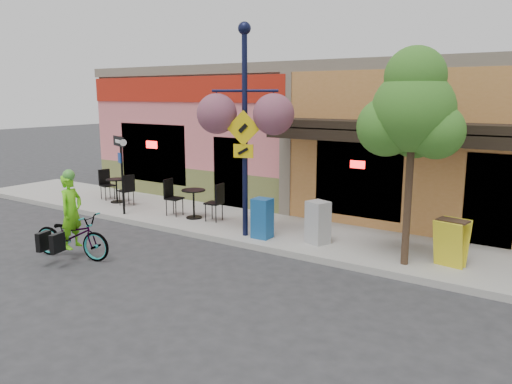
{
  "coord_description": "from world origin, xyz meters",
  "views": [
    {
      "loc": [
        6.19,
        -8.78,
        3.6
      ],
      "look_at": [
        -0.06,
        0.5,
        1.4
      ],
      "focal_mm": 35.0,
      "sensor_mm": 36.0,
      "label": 1
    }
  ],
  "objects_px": {
    "building": "(373,135)",
    "street_tree": "(410,158)",
    "newspaper_box_blue": "(262,218)",
    "lamp_post": "(245,132)",
    "cyclist_rider": "(72,222)",
    "one_way_sign": "(122,176)",
    "bicycle": "(72,236)",
    "newspaper_box_grey": "(318,222)"
  },
  "relations": [
    {
      "from": "lamp_post",
      "to": "one_way_sign",
      "type": "distance_m",
      "value": 4.46
    },
    {
      "from": "building",
      "to": "lamp_post",
      "type": "relative_size",
      "value": 3.57
    },
    {
      "from": "cyclist_rider",
      "to": "newspaper_box_blue",
      "type": "xyz_separation_m",
      "value": [
        2.87,
        3.27,
        -0.18
      ]
    },
    {
      "from": "newspaper_box_blue",
      "to": "cyclist_rider",
      "type": "bearing_deg",
      "value": -133.36
    },
    {
      "from": "lamp_post",
      "to": "one_way_sign",
      "type": "height_order",
      "value": "lamp_post"
    },
    {
      "from": "building",
      "to": "newspaper_box_blue",
      "type": "bearing_deg",
      "value": -92.2
    },
    {
      "from": "newspaper_box_blue",
      "to": "newspaper_box_grey",
      "type": "height_order",
      "value": "newspaper_box_grey"
    },
    {
      "from": "lamp_post",
      "to": "newspaper_box_blue",
      "type": "bearing_deg",
      "value": -12.35
    },
    {
      "from": "lamp_post",
      "to": "one_way_sign",
      "type": "relative_size",
      "value": 2.24
    },
    {
      "from": "building",
      "to": "cyclist_rider",
      "type": "relative_size",
      "value": 11.07
    },
    {
      "from": "cyclist_rider",
      "to": "street_tree",
      "type": "xyz_separation_m",
      "value": [
        6.36,
        3.31,
        1.54
      ]
    },
    {
      "from": "bicycle",
      "to": "one_way_sign",
      "type": "height_order",
      "value": "one_way_sign"
    },
    {
      "from": "lamp_post",
      "to": "newspaper_box_grey",
      "type": "xyz_separation_m",
      "value": [
        1.8,
        0.4,
        -2.05
      ]
    },
    {
      "from": "building",
      "to": "bicycle",
      "type": "distance_m",
      "value": 10.36
    },
    {
      "from": "cyclist_rider",
      "to": "newspaper_box_grey",
      "type": "xyz_separation_m",
      "value": [
        4.2,
        3.62,
        -0.17
      ]
    },
    {
      "from": "newspaper_box_grey",
      "to": "building",
      "type": "bearing_deg",
      "value": 119.65
    },
    {
      "from": "lamp_post",
      "to": "street_tree",
      "type": "distance_m",
      "value": 3.98
    },
    {
      "from": "building",
      "to": "bicycle",
      "type": "relative_size",
      "value": 9.36
    },
    {
      "from": "bicycle",
      "to": "newspaper_box_grey",
      "type": "height_order",
      "value": "newspaper_box_grey"
    },
    {
      "from": "bicycle",
      "to": "newspaper_box_blue",
      "type": "bearing_deg",
      "value": -55.62
    },
    {
      "from": "bicycle",
      "to": "street_tree",
      "type": "xyz_separation_m",
      "value": [
        6.41,
        3.31,
        1.85
      ]
    },
    {
      "from": "one_way_sign",
      "to": "newspaper_box_grey",
      "type": "xyz_separation_m",
      "value": [
        6.03,
        0.55,
        -0.63
      ]
    },
    {
      "from": "cyclist_rider",
      "to": "street_tree",
      "type": "relative_size",
      "value": 0.37
    },
    {
      "from": "lamp_post",
      "to": "street_tree",
      "type": "bearing_deg",
      "value": -17.07
    },
    {
      "from": "one_way_sign",
      "to": "newspaper_box_blue",
      "type": "relative_size",
      "value": 2.33
    },
    {
      "from": "one_way_sign",
      "to": "bicycle",
      "type": "bearing_deg",
      "value": -37.01
    },
    {
      "from": "cyclist_rider",
      "to": "street_tree",
      "type": "distance_m",
      "value": 7.33
    },
    {
      "from": "cyclist_rider",
      "to": "one_way_sign",
      "type": "height_order",
      "value": "one_way_sign"
    },
    {
      "from": "bicycle",
      "to": "street_tree",
      "type": "height_order",
      "value": "street_tree"
    },
    {
      "from": "street_tree",
      "to": "building",
      "type": "bearing_deg",
      "value": 116.84
    },
    {
      "from": "lamp_post",
      "to": "cyclist_rider",
      "type": "bearing_deg",
      "value": -144.98
    },
    {
      "from": "building",
      "to": "newspaper_box_grey",
      "type": "distance_m",
      "value": 6.39
    },
    {
      "from": "cyclist_rider",
      "to": "bicycle",
      "type": "bearing_deg",
      "value": 76.14
    },
    {
      "from": "street_tree",
      "to": "newspaper_box_blue",
      "type": "bearing_deg",
      "value": -179.39
    },
    {
      "from": "lamp_post",
      "to": "one_way_sign",
      "type": "bearing_deg",
      "value": 163.81
    },
    {
      "from": "building",
      "to": "street_tree",
      "type": "height_order",
      "value": "street_tree"
    },
    {
      "from": "one_way_sign",
      "to": "street_tree",
      "type": "distance_m",
      "value": 8.26
    },
    {
      "from": "newspaper_box_grey",
      "to": "street_tree",
      "type": "xyz_separation_m",
      "value": [
        2.16,
        -0.31,
        1.71
      ]
    },
    {
      "from": "building",
      "to": "street_tree",
      "type": "xyz_separation_m",
      "value": [
        3.24,
        -6.41,
        0.11
      ]
    },
    {
      "from": "bicycle",
      "to": "street_tree",
      "type": "bearing_deg",
      "value": -76.57
    },
    {
      "from": "cyclist_rider",
      "to": "one_way_sign",
      "type": "relative_size",
      "value": 0.72
    },
    {
      "from": "building",
      "to": "newspaper_box_blue",
      "type": "distance_m",
      "value": 6.65
    }
  ]
}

